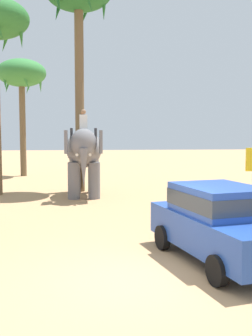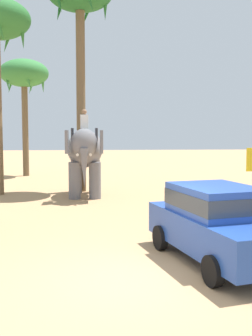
{
  "view_description": "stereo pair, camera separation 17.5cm",
  "coord_description": "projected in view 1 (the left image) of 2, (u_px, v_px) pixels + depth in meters",
  "views": [
    {
      "loc": [
        -1.14,
        -7.75,
        2.87
      ],
      "look_at": [
        0.27,
        6.83,
        1.6
      ],
      "focal_mm": 43.41,
      "sensor_mm": 36.0,
      "label": 1
    },
    {
      "loc": [
        -0.97,
        -7.77,
        2.87
      ],
      "look_at": [
        0.27,
        6.83,
        1.6
      ],
      "focal_mm": 43.41,
      "sensor_mm": 36.0,
      "label": 2
    }
  ],
  "objects": [
    {
      "name": "palm_tree_near_hut",
      "position": [
        22.0,
        76.0,
        26.59
      ],
      "size": [
        3.2,
        3.2,
        7.69
      ],
      "color": "brown",
      "rests_on": "ground"
    },
    {
      "name": "palm_tree_left_of_road",
      "position": [
        79.0,
        0.0,
        19.21
      ],
      "size": [
        3.2,
        3.2,
        10.45
      ],
      "color": "brown",
      "rests_on": "ground"
    },
    {
      "name": "ground_plane",
      "position": [
        146.0,
        278.0,
        8.05
      ],
      "size": [
        120.0,
        120.0,
        0.0
      ],
      "primitive_type": "plane",
      "color": "tan"
    },
    {
      "name": "car_sedan_foreground",
      "position": [
        220.0,
        220.0,
        9.04
      ],
      "size": [
        2.58,
        4.38,
        1.7
      ],
      "color": "#23479E",
      "rests_on": "ground"
    },
    {
      "name": "elephant_with_mahout",
      "position": [
        84.0,
        153.0,
        18.2
      ],
      "size": [
        1.6,
        3.86,
        3.88
      ],
      "color": "slate",
      "rests_on": "ground"
    }
  ]
}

